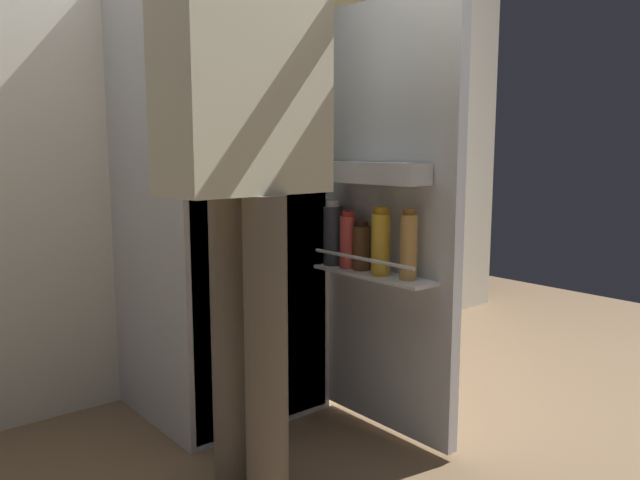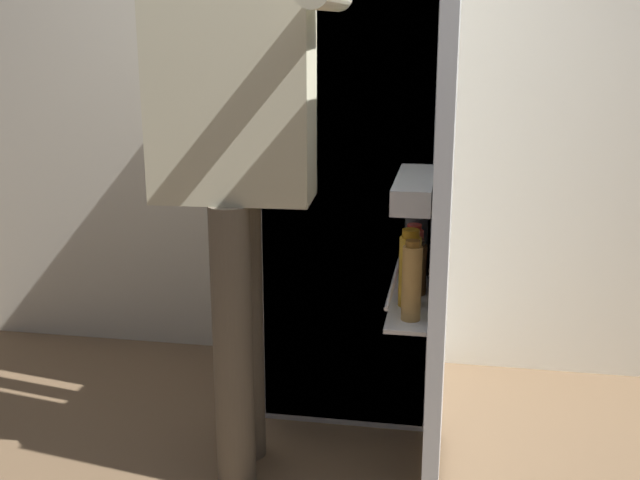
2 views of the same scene
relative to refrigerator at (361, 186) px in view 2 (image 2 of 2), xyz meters
The scene contains 4 objects.
ground_plane 0.96m from the refrigerator, 92.71° to the right, with size 5.92×5.92×0.00m, color brown.
kitchen_wall 0.66m from the refrigerator, 93.42° to the left, with size 4.40×0.10×2.70m, color silver.
refrigerator is the anchor object (origin of this frame).
person 0.69m from the refrigerator, 117.12° to the right, with size 0.60×0.78×1.77m.
Camera 2 is at (0.36, -2.26, 1.40)m, focal length 44.38 mm.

